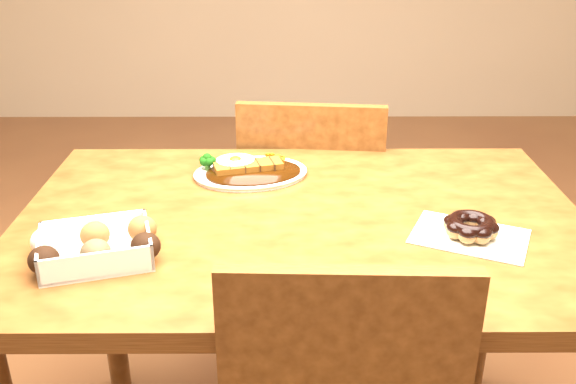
{
  "coord_description": "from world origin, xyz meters",
  "views": [
    {
      "loc": [
        -0.03,
        -1.21,
        1.36
      ],
      "look_at": [
        -0.03,
        -0.01,
        0.81
      ],
      "focal_mm": 40.0,
      "sensor_mm": 36.0,
      "label": 1
    }
  ],
  "objects_px": {
    "donut_box": "(96,245)",
    "table": "(301,257)",
    "chair_far": "(312,217)",
    "pon_de_ring": "(471,227)",
    "katsu_curry_plate": "(249,170)"
  },
  "relations": [
    {
      "from": "chair_far",
      "to": "pon_de_ring",
      "type": "height_order",
      "value": "chair_far"
    },
    {
      "from": "donut_box",
      "to": "pon_de_ring",
      "type": "xyz_separation_m",
      "value": [
        0.72,
        0.08,
        -0.01
      ]
    },
    {
      "from": "katsu_curry_plate",
      "to": "donut_box",
      "type": "relative_size",
      "value": 1.22
    },
    {
      "from": "donut_box",
      "to": "pon_de_ring",
      "type": "relative_size",
      "value": 0.93
    },
    {
      "from": "table",
      "to": "pon_de_ring",
      "type": "distance_m",
      "value": 0.36
    },
    {
      "from": "chair_far",
      "to": "pon_de_ring",
      "type": "relative_size",
      "value": 3.32
    },
    {
      "from": "donut_box",
      "to": "chair_far",
      "type": "bearing_deg",
      "value": 58.61
    },
    {
      "from": "chair_far",
      "to": "table",
      "type": "bearing_deg",
      "value": 90.73
    },
    {
      "from": "table",
      "to": "chair_far",
      "type": "bearing_deg",
      "value": 84.96
    },
    {
      "from": "table",
      "to": "katsu_curry_plate",
      "type": "distance_m",
      "value": 0.27
    },
    {
      "from": "donut_box",
      "to": "table",
      "type": "bearing_deg",
      "value": 24.24
    },
    {
      "from": "donut_box",
      "to": "pon_de_ring",
      "type": "distance_m",
      "value": 0.72
    },
    {
      "from": "chair_far",
      "to": "donut_box",
      "type": "height_order",
      "value": "chair_far"
    },
    {
      "from": "donut_box",
      "to": "katsu_curry_plate",
      "type": "bearing_deg",
      "value": 56.22
    },
    {
      "from": "chair_far",
      "to": "pon_de_ring",
      "type": "bearing_deg",
      "value": 120.09
    }
  ]
}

